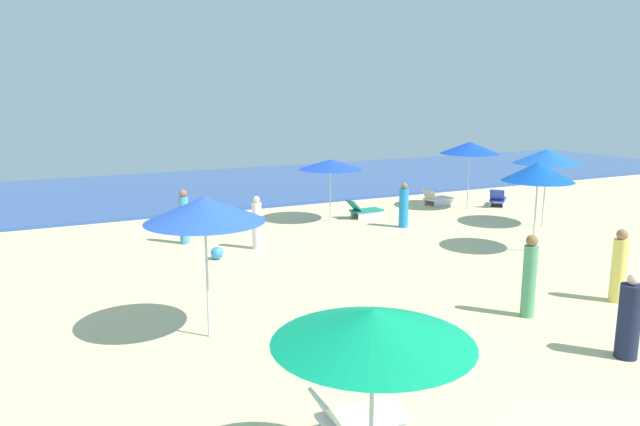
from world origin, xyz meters
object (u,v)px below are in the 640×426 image
Objects in this scene: beachgoer_0 at (257,224)px; umbrella_5 at (330,164)px; umbrella_1 at (547,156)px; beach_ball_0 at (217,253)px; beachgoer_3 at (629,320)px; umbrella_4 at (538,172)px; beachgoer_6 at (529,277)px; beachgoer_2 at (619,267)px; umbrella_2 at (205,209)px; lounge_chair_3_0 at (437,199)px; beachgoer_4 at (404,207)px; umbrella_0 at (373,326)px; beachgoer_7 at (184,218)px; lounge_chair_5_0 at (364,210)px; lounge_chair_0_1 at (356,419)px; umbrella_3 at (470,148)px; lounge_chair_3_1 at (498,199)px.

umbrella_5 is at bearing -9.98° from beachgoer_0.
umbrella_1 reaches higher than beach_ball_0.
umbrella_4 is at bearing -113.29° from beachgoer_3.
beachgoer_3 is 2.24m from beachgoer_6.
beachgoer_6 is (-2.44, 0.19, 0.06)m from beachgoer_2.
umbrella_2 is 10.60m from umbrella_5.
beachgoer_0 is (-8.94, -3.27, 0.48)m from lounge_chair_3_0.
umbrella_2 is 1.77× the size of beachgoer_4.
umbrella_0 is 1.41× the size of beachgoer_2.
umbrella_1 reaches higher than beachgoer_7.
beach_ball_0 is (-6.44, -3.01, -0.09)m from lounge_chair_5_0.
beachgoer_3 is at bearing 147.23° from lounge_chair_3_0.
lounge_chair_3_0 is at bearing 20.45° from beach_ball_0.
lounge_chair_5_0 is at bearing 60.15° from umbrella_0.
lounge_chair_5_0 reaches higher than lounge_chair_3_0.
beachgoer_6 is at bearing 129.58° from beachgoer_2.
beachgoer_0 reaches higher than beachgoer_3.
lounge_chair_0_1 is at bearing 149.37° from beachgoer_2.
beachgoer_4 is 8.40m from beachgoer_6.
lounge_chair_3_0 is 0.80× the size of beachgoer_2.
beachgoer_3 is (3.25, -9.81, -0.05)m from beachgoer_0.
umbrella_4 is 7.31m from beachgoer_3.
umbrella_5 is 2.24m from lounge_chair_5_0.
beachgoer_6 is 1.04× the size of beachgoer_7.
beachgoer_2 is 11.86m from beachgoer_7.
umbrella_5 is (6.42, 13.60, -0.10)m from umbrella_0.
umbrella_3 reaches higher than beachgoer_7.
umbrella_2 is (-12.96, -4.28, 0.07)m from umbrella_1.
umbrella_5 is at bearing 50.45° from umbrella_2.
beachgoer_4 is (-4.43, 1.92, -1.68)m from umbrella_1.
lounge_chair_3_1 is (13.78, 13.19, -1.87)m from umbrella_0.
umbrella_0 is 6.31m from beachgoer_3.
umbrella_2 is at bearing -108.11° from beach_ball_0.
beachgoer_7 is (-1.77, 1.54, 0.06)m from beachgoer_0.
lounge_chair_3_0 is at bearing 36.79° from umbrella_2.
umbrella_2 is 2.02× the size of lounge_chair_3_1.
umbrella_0 is at bearing -143.25° from umbrella_4.
umbrella_0 is at bearing -147.63° from beachgoer_0.
lounge_chair_0_1 is at bearing -141.25° from beachgoer_7.
umbrella_0 is 18.17m from umbrella_3.
umbrella_0 is 14.31m from beachgoer_4.
beach_ball_0 is at bearing 88.25° from beachgoer_2.
beachgoer_0 is at bearing -62.43° from beachgoer_3.
beachgoer_6 is (-5.80, -10.85, 0.58)m from lounge_chair_3_0.
umbrella_1 is 6.55m from lounge_chair_5_0.
umbrella_4 is 1.56× the size of beachgoer_7.
umbrella_3 is at bearing 22.13° from beachgoer_2.
beachgoer_3 is (-6.64, -8.38, -1.70)m from umbrella_1.
umbrella_1 is 5.25m from lounge_chair_3_0.
umbrella_3 reaches higher than beachgoer_2.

